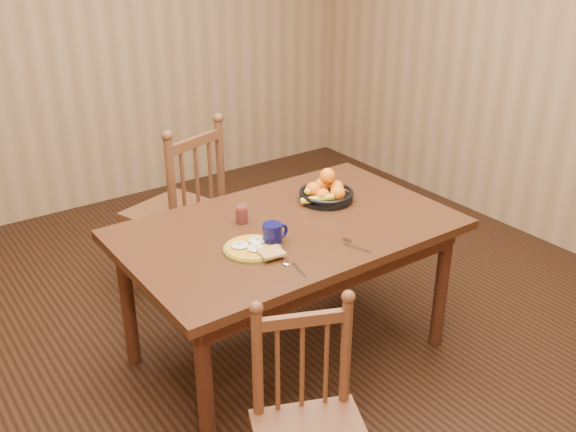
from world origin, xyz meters
TOP-DOWN VIEW (x-y plane):
  - room at (0.00, 0.00)m, footprint 4.52×5.02m
  - dining_table at (0.00, 0.00)m, footprint 1.60×1.00m
  - chair_far at (-0.14, 0.92)m, footprint 0.61×0.59m
  - chair_near at (-0.53, -0.89)m, footprint 0.52×0.51m
  - breakfast_plate at (-0.28, -0.12)m, footprint 0.26×0.29m
  - fork at (0.12, -0.35)m, footprint 0.06×0.18m
  - spoon at (-0.22, -0.33)m, footprint 0.05×0.16m
  - coffee_mug at (-0.17, -0.12)m, footprint 0.13×0.09m
  - juice_glass at (-0.16, 0.16)m, footprint 0.06×0.06m
  - fruit_bowl at (0.34, 0.13)m, footprint 0.29×0.29m

SIDE VIEW (x-z plane):
  - chair_near at x=-0.53m, z-range -0.01..0.88m
  - chair_far at x=-0.14m, z-range -0.01..1.05m
  - dining_table at x=0.00m, z-range 0.29..1.04m
  - fork at x=0.12m, z-range 0.75..0.76m
  - spoon at x=-0.22m, z-range 0.75..0.76m
  - breakfast_plate at x=-0.28m, z-range 0.74..0.78m
  - juice_glass at x=-0.16m, z-range 0.75..0.84m
  - fruit_bowl at x=0.34m, z-range 0.71..0.88m
  - coffee_mug at x=-0.17m, z-range 0.75..0.85m
  - room at x=0.00m, z-range -0.01..2.71m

